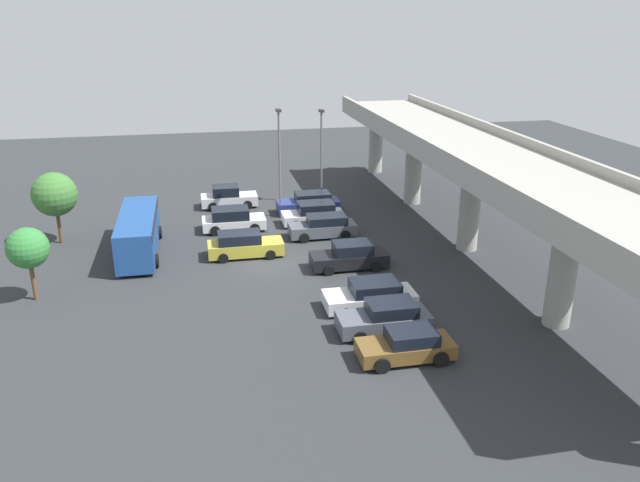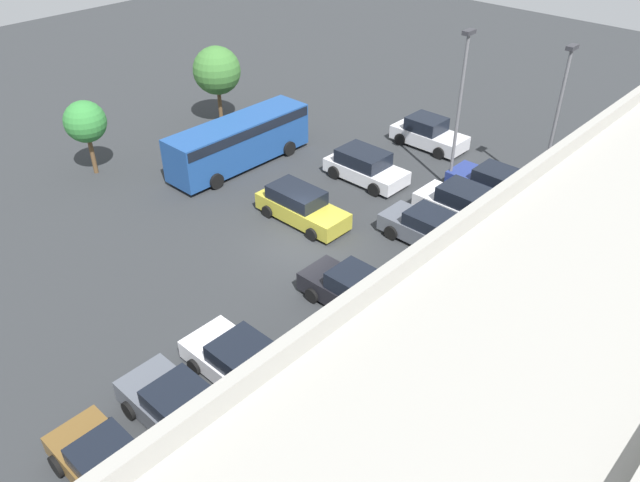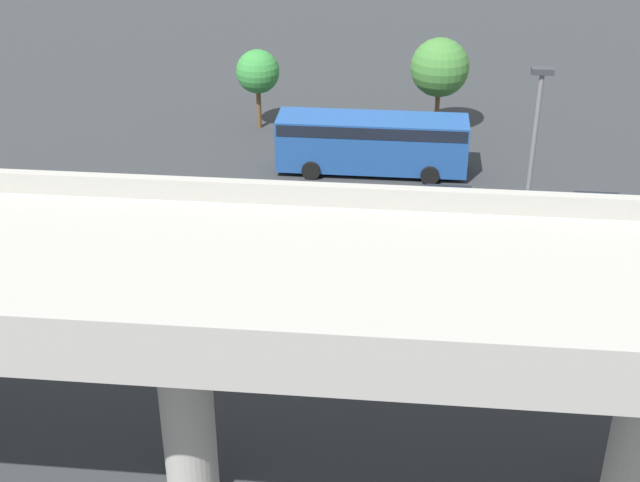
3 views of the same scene
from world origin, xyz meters
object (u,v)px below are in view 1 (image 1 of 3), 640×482
at_px(parked_car_7, 385,318).
at_px(tree_front_left, 54,195).
at_px(parked_car_1, 309,203).
at_px(parked_car_5, 350,256).
at_px(shuttle_bus, 138,230).
at_px(lamp_post_near_aisle, 321,149).
at_px(parked_car_0, 228,197).
at_px(parked_car_8, 407,345).
at_px(parked_car_2, 314,214).
at_px(tree_front_centre, 28,248).
at_px(lamp_post_mid_lot, 279,155).
at_px(parked_car_6, 371,295).
at_px(parked_car_9, 233,220).
at_px(parked_car_3, 324,227).
at_px(parked_car_4, 244,245).

distance_m(parked_car_7, tree_front_left, 24.38).
bearing_deg(parked_car_1, parked_car_5, 91.91).
height_order(shuttle_bus, lamp_post_near_aisle, lamp_post_near_aisle).
xyz_separation_m(parked_car_0, parked_car_8, (25.15, 6.37, -0.09)).
bearing_deg(parked_car_2, tree_front_centre, 29.09).
xyz_separation_m(parked_car_8, lamp_post_mid_lot, (-21.74, -2.63, 4.08)).
distance_m(parked_car_6, parked_car_9, 15.34).
distance_m(parked_car_0, lamp_post_mid_lot, 6.44).
bearing_deg(parked_car_3, parked_car_6, 91.01).
bearing_deg(parked_car_0, parked_car_9, -90.50).
xyz_separation_m(parked_car_3, tree_front_left, (-2.39, -17.69, 2.64)).
relative_size(parked_car_9, shuttle_bus, 0.52).
relative_size(parked_car_4, parked_car_8, 1.10).
relative_size(parked_car_3, parked_car_5, 0.99).
height_order(parked_car_5, parked_car_8, parked_car_5).
bearing_deg(parked_car_4, parked_car_0, 91.51).
distance_m(parked_car_6, lamp_post_mid_lot, 17.06).
distance_m(parked_car_0, lamp_post_near_aisle, 8.38).
distance_m(parked_car_4, lamp_post_near_aisle, 13.25).
relative_size(parked_car_3, parked_car_8, 1.07).
bearing_deg(parked_car_5, lamp_post_near_aisle, -94.29).
bearing_deg(tree_front_centre, parked_car_0, 143.12).
bearing_deg(tree_front_left, lamp_post_mid_lot, 99.87).
relative_size(parked_car_0, parked_car_4, 0.93).
distance_m(parked_car_0, parked_car_2, 8.12).
relative_size(lamp_post_mid_lot, tree_front_left, 1.68).
relative_size(parked_car_4, lamp_post_near_aisle, 0.63).
xyz_separation_m(parked_car_3, shuttle_bus, (0.65, -12.31, 0.80)).
bearing_deg(lamp_post_near_aisle, parked_car_6, -3.78).
relative_size(shuttle_bus, lamp_post_near_aisle, 1.13).
xyz_separation_m(parked_car_6, parked_car_7, (2.69, -0.04, 0.03)).
bearing_deg(parked_car_5, tree_front_centre, 2.99).
height_order(parked_car_8, lamp_post_near_aisle, lamp_post_near_aisle).
xyz_separation_m(parked_car_3, tree_front_centre, (6.71, -17.42, 2.22)).
distance_m(parked_car_1, parked_car_6, 17.05).
bearing_deg(parked_car_9, parked_car_3, -23.88).
bearing_deg(parked_car_8, parked_car_1, -89.26).
bearing_deg(parked_car_3, tree_front_centre, 21.07).
bearing_deg(tree_front_centre, parked_car_1, 125.45).
xyz_separation_m(parked_car_3, lamp_post_near_aisle, (-7.91, 1.47, 3.74)).
distance_m(parked_car_4, parked_car_9, 5.27).
height_order(parked_car_9, lamp_post_mid_lot, lamp_post_mid_lot).
relative_size(parked_car_0, parked_car_9, 0.99).
bearing_deg(parked_car_7, lamp_post_mid_lot, -82.70).
height_order(parked_car_0, parked_car_1, parked_car_0).
bearing_deg(parked_car_0, parked_car_6, -72.55).
relative_size(parked_car_5, lamp_post_near_aisle, 0.62).
distance_m(shuttle_bus, lamp_post_near_aisle, 16.49).
bearing_deg(parked_car_6, shuttle_bus, -40.43).
bearing_deg(parked_car_5, parked_car_9, -52.43).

